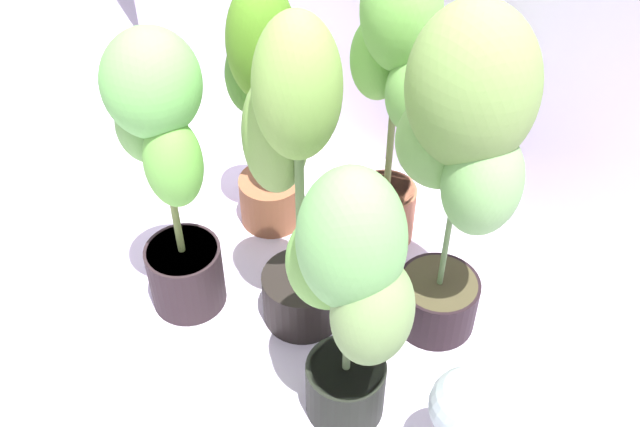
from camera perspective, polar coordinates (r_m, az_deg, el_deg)
The scene contains 8 objects.
ground_plane at distance 2.21m, azimuth -3.10°, elevation -9.21°, with size 8.00×8.00×0.00m, color silver.
potted_plant_back_right at distance 1.82m, azimuth 10.70°, elevation 4.75°, with size 0.42×0.33×1.02m.
potted_plant_back_left at distance 2.24m, azimuth -4.17°, elevation 8.60°, with size 0.32×0.25×0.86m.
potted_plant_center at distance 1.87m, azimuth -2.16°, elevation 3.84°, with size 0.31×0.28×0.99m.
potted_plant_back_center at distance 2.12m, azimuth 5.74°, elevation 10.01°, with size 0.37×0.28×0.99m.
potted_plant_front_left at distance 1.96m, azimuth -11.63°, elevation 3.79°, with size 0.35×0.33×0.91m.
potted_plant_front_right at distance 1.68m, azimuth 2.28°, elevation -5.49°, with size 0.41×0.35×0.81m.
floor_fan at distance 1.82m, azimuth 11.04°, elevation -14.66°, with size 0.26×0.26×0.35m.
Camera 1 is at (0.95, -0.96, 1.75)m, focal length 42.22 mm.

